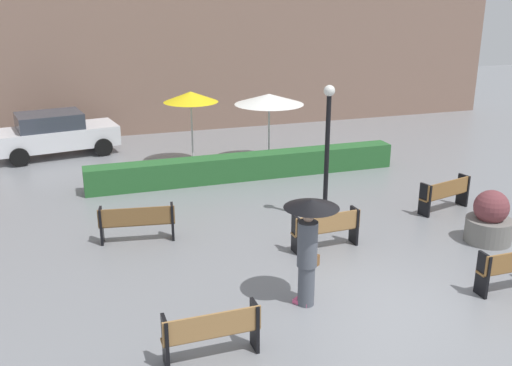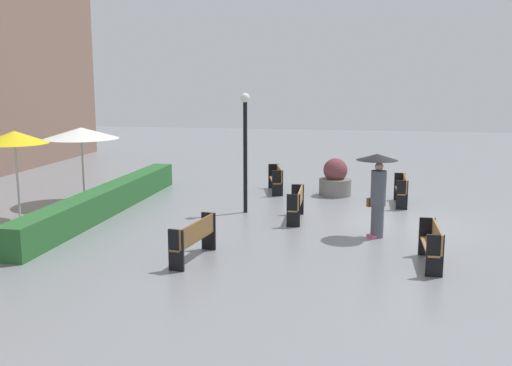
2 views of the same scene
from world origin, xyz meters
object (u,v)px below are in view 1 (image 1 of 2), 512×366
object	(u,v)px
pedestrian_with_umbrella	(309,236)
lamp_post	(328,138)
parked_car	(55,133)
planter_pot	(490,220)
patio_umbrella_white	(269,99)
bench_mid_center	(326,228)
bench_far_left	(137,221)
bench_near_left	(212,331)
patio_umbrella_yellow	(191,97)
bench_far_right	(446,193)

from	to	relation	value
pedestrian_with_umbrella	lamp_post	world-z (taller)	lamp_post
lamp_post	parked_car	bearing A→B (deg)	127.01
planter_pot	patio_umbrella_white	world-z (taller)	patio_umbrella_white
bench_mid_center	bench_far_left	bearing A→B (deg)	156.76
bench_near_left	parked_car	world-z (taller)	parked_car
bench_mid_center	parked_car	distance (m)	11.99
planter_pot	bench_mid_center	bearing A→B (deg)	167.68
parked_car	patio_umbrella_white	bearing A→B (deg)	-26.39
patio_umbrella_white	lamp_post	bearing A→B (deg)	-93.55
bench_far_left	pedestrian_with_umbrella	xyz separation A→B (m)	(2.72, -3.94, 0.87)
bench_near_left	pedestrian_with_umbrella	bearing A→B (deg)	28.07
bench_mid_center	patio_umbrella_white	world-z (taller)	patio_umbrella_white
planter_pot	patio_umbrella_white	xyz separation A→B (m)	(-2.81, 7.82, 1.70)
bench_near_left	lamp_post	bearing A→B (deg)	49.25
pedestrian_with_umbrella	patio_umbrella_yellow	size ratio (longest dim) A/B	0.83
planter_pot	lamp_post	size ratio (longest dim) A/B	0.36
patio_umbrella_yellow	bench_near_left	bearing A→B (deg)	-100.75
pedestrian_with_umbrella	planter_pot	xyz separation A→B (m)	(5.25, 1.33, -0.85)
planter_pot	patio_umbrella_yellow	bearing A→B (deg)	122.03
lamp_post	bench_near_left	bearing A→B (deg)	-130.75
patio_umbrella_white	parked_car	xyz separation A→B (m)	(-6.96, 3.45, -1.44)
planter_pot	patio_umbrella_white	bearing A→B (deg)	109.78
lamp_post	patio_umbrella_yellow	distance (m)	6.43
patio_umbrella_yellow	pedestrian_with_umbrella	bearing A→B (deg)	-89.53
bench_mid_center	planter_pot	distance (m)	3.95
planter_pot	pedestrian_with_umbrella	bearing A→B (deg)	-165.76
bench_near_left	patio_umbrella_yellow	size ratio (longest dim) A/B	0.64
bench_far_right	planter_pot	world-z (taller)	planter_pot
bench_mid_center	planter_pot	size ratio (longest dim) A/B	1.28
parked_car	bench_far_left	bearing A→B (deg)	-78.21
lamp_post	patio_umbrella_yellow	world-z (taller)	lamp_post
bench_far_right	patio_umbrella_yellow	distance (m)	8.72
lamp_post	bench_far_right	bearing A→B (deg)	-7.00
bench_far_left	parked_car	size ratio (longest dim) A/B	0.41
bench_far_right	parked_car	xyz separation A→B (m)	(-10.02, 9.21, 0.30)
bench_far_left	planter_pot	bearing A→B (deg)	-18.12
bench_far_left	planter_pot	world-z (taller)	planter_pot
bench_far_left	pedestrian_with_umbrella	bearing A→B (deg)	-55.41
bench_far_left	planter_pot	size ratio (longest dim) A/B	1.41
bench_far_left	patio_umbrella_yellow	distance (m)	6.72
planter_pot	parked_car	size ratio (longest dim) A/B	0.29
bench_far_left	bench_mid_center	size ratio (longest dim) A/B	1.10
bench_far_left	pedestrian_with_umbrella	size ratio (longest dim) A/B	0.86
lamp_post	bench_mid_center	bearing A→B (deg)	-113.70
bench_far_left	bench_far_right	size ratio (longest dim) A/B	1.08
bench_near_left	patio_umbrella_yellow	bearing A→B (deg)	79.25
planter_pot	parked_car	distance (m)	14.92
parked_car	lamp_post	bearing A→B (deg)	-52.99
bench_mid_center	bench_far_right	bearing A→B (deg)	16.51
bench_far_left	patio_umbrella_white	xyz separation A→B (m)	(5.15, 5.21, 1.73)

